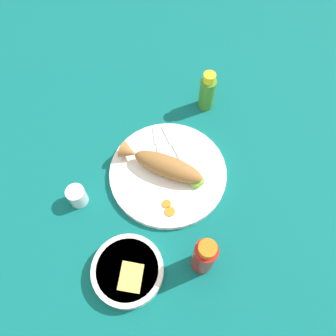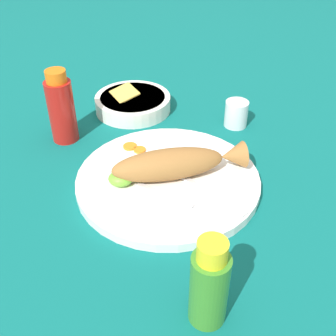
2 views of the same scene
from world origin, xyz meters
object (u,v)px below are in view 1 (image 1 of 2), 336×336
object	(u,v)px
fork_far	(173,145)
guacamole_bowl	(128,271)
main_plate	(168,173)
fork_near	(158,147)
fried_fish	(163,165)
salt_cup	(77,196)
hot_sauce_bottle_green	(207,92)
hot_sauce_bottle_red	(204,257)

from	to	relation	value
fork_far	guacamole_bowl	distance (m)	0.38
main_plate	fork_near	xyz separation A→B (m)	(-0.08, 0.04, 0.01)
guacamole_bowl	fried_fish	bearing A→B (deg)	115.78
fried_fish	guacamole_bowl	xyz separation A→B (m)	(0.13, -0.27, -0.03)
fried_fish	salt_cup	bearing A→B (deg)	-135.87
salt_cup	main_plate	bearing A→B (deg)	60.49
salt_cup	guacamole_bowl	world-z (taller)	salt_cup
fork_near	hot_sauce_bottle_green	bearing A→B (deg)	-49.31
main_plate	hot_sauce_bottle_green	world-z (taller)	hot_sauce_bottle_green
fried_fish	hot_sauce_bottle_green	xyz separation A→B (m)	(-0.07, 0.28, 0.02)
main_plate	fork_near	distance (m)	0.09
main_plate	fork_far	bearing A→B (deg)	121.58
main_plate	fork_near	bearing A→B (deg)	152.08
fork_far	salt_cup	bearing A→B (deg)	100.22
fried_fish	fork_near	bearing A→B (deg)	123.99
main_plate	fried_fish	distance (m)	0.04
hot_sauce_bottle_green	fork_far	bearing A→B (deg)	-80.01
fork_near	salt_cup	bearing A→B (deg)	118.70
fork_far	salt_cup	distance (m)	0.32
fork_near	hot_sauce_bottle_red	xyz separation A→B (m)	(0.31, -0.17, 0.05)
fried_fish	fork_far	world-z (taller)	fried_fish
guacamole_bowl	fork_near	bearing A→B (deg)	121.23
fork_near	hot_sauce_bottle_green	size ratio (longest dim) A/B	1.07
guacamole_bowl	hot_sauce_bottle_red	bearing A→B (deg)	48.98
main_plate	salt_cup	world-z (taller)	salt_cup
main_plate	fork_far	xyz separation A→B (m)	(-0.05, 0.08, 0.01)
fork_near	salt_cup	distance (m)	0.28
fork_far	hot_sauce_bottle_green	xyz separation A→B (m)	(-0.03, 0.20, 0.05)
fried_fish	fork_near	size ratio (longest dim) A/B	1.68
hot_sauce_bottle_green	guacamole_bowl	world-z (taller)	hot_sauce_bottle_green
hot_sauce_bottle_red	salt_cup	bearing A→B (deg)	-165.38
fork_far	guacamole_bowl	world-z (taller)	guacamole_bowl
fork_near	hot_sauce_bottle_green	world-z (taller)	hot_sauce_bottle_green
fork_far	hot_sauce_bottle_green	distance (m)	0.21
salt_cup	guacamole_bowl	size ratio (longest dim) A/B	0.33
fried_fish	hot_sauce_bottle_red	xyz separation A→B (m)	(0.25, -0.13, 0.03)
hot_sauce_bottle_green	salt_cup	world-z (taller)	hot_sauce_bottle_green
fried_fish	hot_sauce_bottle_green	size ratio (longest dim) A/B	1.81
main_plate	salt_cup	xyz separation A→B (m)	(-0.13, -0.23, 0.02)
hot_sauce_bottle_green	salt_cup	xyz separation A→B (m)	(-0.05, -0.50, -0.04)
hot_sauce_bottle_green	guacamole_bowl	distance (m)	0.58
hot_sauce_bottle_red	hot_sauce_bottle_green	xyz separation A→B (m)	(-0.32, 0.41, -0.01)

